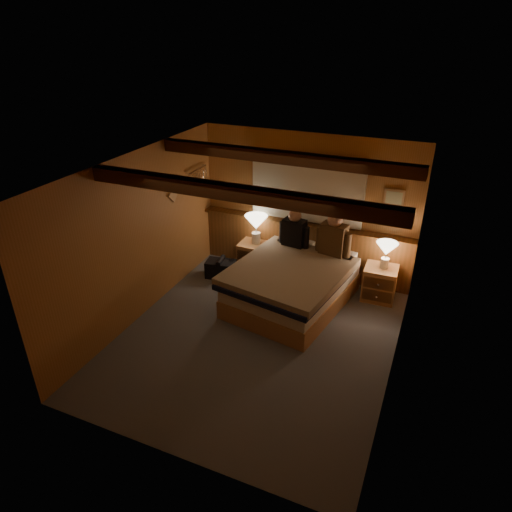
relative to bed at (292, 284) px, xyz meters
The scene contains 19 objects.
floor 1.07m from the bed, 98.41° to the right, with size 4.20×4.20×0.00m, color #555A65.
ceiling 2.29m from the bed, 98.41° to the right, with size 4.20×4.20×0.00m, color tan.
wall_back 1.40m from the bed, 97.67° to the left, with size 3.60×3.60×0.00m, color #B57741.
wall_left 2.35m from the bed, 152.81° to the right, with size 4.20×4.20×0.00m, color #B57741.
wall_right 2.11m from the bed, 31.21° to the right, with size 4.20×4.20×0.00m, color #B57741.
wall_front 3.22m from the bed, 92.73° to the right, with size 3.60×3.60×0.00m, color #B57741.
wainscot 1.05m from the bed, 98.14° to the left, with size 3.60×0.23×0.94m.
curtain_window 1.57m from the bed, 98.19° to the left, with size 2.18×0.09×1.11m.
ceiling_beams 2.14m from the bed, 99.87° to the right, with size 3.60×1.65×0.16m.
coat_rail 2.36m from the bed, 162.88° to the left, with size 0.05×0.55×0.24m.
framed_print 2.01m from the bed, 41.85° to the left, with size 0.30×0.04×0.25m.
bed is the anchor object (origin of this frame).
nightstand_left 1.24m from the bed, 141.81° to the left, with size 0.47×0.43×0.51m.
nightstand_right 1.39m from the bed, 29.68° to the left, with size 0.51×0.46×0.54m.
lamp_left 1.33m from the bed, 139.26° to the left, with size 0.39×0.39×0.50m.
lamp_right 1.51m from the bed, 29.83° to the left, with size 0.32×0.32×0.42m.
person_left 0.91m from the bed, 107.60° to the left, with size 0.52×0.25×0.64m.
person_right 0.97m from the bed, 54.78° to the left, with size 0.57×0.29×0.70m.
duffel_bag 1.43m from the bed, 166.81° to the left, with size 0.53×0.37×0.35m.
Camera 1 is at (1.98, -4.68, 3.91)m, focal length 32.00 mm.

